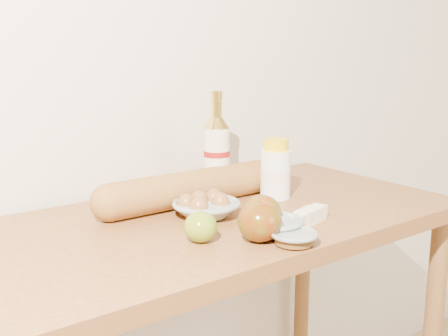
% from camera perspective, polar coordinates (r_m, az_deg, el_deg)
% --- Properties ---
extents(back_wall, '(3.50, 0.02, 2.60)m').
position_cam_1_polar(back_wall, '(1.55, -8.26, 12.52)').
color(back_wall, beige).
rests_on(back_wall, ground).
extents(table, '(1.20, 0.60, 0.90)m').
position_cam_1_polar(table, '(1.37, -0.77, -9.77)').
color(table, '#9A6031').
rests_on(table, ground).
extents(bourbon_bottle, '(0.08, 0.08, 0.28)m').
position_cam_1_polar(bourbon_bottle, '(1.47, -0.74, 1.43)').
color(bourbon_bottle, beige).
rests_on(bourbon_bottle, table).
extents(cream_bottle, '(0.10, 0.10, 0.16)m').
position_cam_1_polar(cream_bottle, '(1.47, 5.26, -0.27)').
color(cream_bottle, white).
rests_on(cream_bottle, table).
extents(egg_bowl, '(0.17, 0.17, 0.06)m').
position_cam_1_polar(egg_bowl, '(1.32, -1.90, -3.94)').
color(egg_bowl, '#97A49F').
rests_on(egg_bowl, table).
extents(baguette, '(0.53, 0.09, 0.09)m').
position_cam_1_polar(baguette, '(1.40, -3.43, -2.05)').
color(baguette, '#AC7534').
rests_on(baguette, table).
extents(apple_yellowgreen, '(0.08, 0.08, 0.06)m').
position_cam_1_polar(apple_yellowgreen, '(1.15, -2.41, -6.00)').
color(apple_yellowgreen, olive).
rests_on(apple_yellowgreen, table).
extents(apple_redgreen_front, '(0.11, 0.11, 0.08)m').
position_cam_1_polar(apple_redgreen_front, '(1.15, 3.66, -5.45)').
color(apple_redgreen_front, maroon).
rests_on(apple_redgreen_front, table).
extents(apple_redgreen_right, '(0.10, 0.10, 0.08)m').
position_cam_1_polar(apple_redgreen_right, '(1.22, 3.86, -4.54)').
color(apple_redgreen_right, '#920D07').
rests_on(apple_redgreen_right, table).
extents(sugar_bowl, '(0.11, 0.11, 0.03)m').
position_cam_1_polar(sugar_bowl, '(1.14, 7.14, -7.07)').
color(sugar_bowl, gray).
rests_on(sugar_bowl, table).
extents(syrup_bowl, '(0.16, 0.16, 0.03)m').
position_cam_1_polar(syrup_bowl, '(1.20, 5.23, -5.87)').
color(syrup_bowl, gray).
rests_on(syrup_bowl, table).
extents(butter_stick, '(0.12, 0.06, 0.04)m').
position_cam_1_polar(butter_stick, '(1.28, 8.55, -4.90)').
color(butter_stick, '#F0EABA').
rests_on(butter_stick, table).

